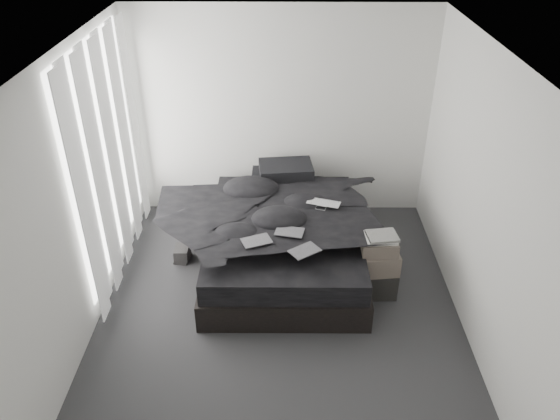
{
  "coord_description": "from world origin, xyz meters",
  "views": [
    {
      "loc": [
        0.04,
        -4.11,
        3.76
      ],
      "look_at": [
        0.0,
        0.8,
        0.75
      ],
      "focal_mm": 35.0,
      "sensor_mm": 36.0,
      "label": 1
    }
  ],
  "objects_px": {
    "laptop": "(323,199)",
    "box_lower": "(376,281)",
    "bed": "(284,252)",
    "side_stand": "(201,215)"
  },
  "relations": [
    {
      "from": "laptop",
      "to": "side_stand",
      "type": "distance_m",
      "value": 1.58
    },
    {
      "from": "laptop",
      "to": "box_lower",
      "type": "distance_m",
      "value": 1.02
    },
    {
      "from": "bed",
      "to": "side_stand",
      "type": "relative_size",
      "value": 3.74
    },
    {
      "from": "laptop",
      "to": "side_stand",
      "type": "xyz_separation_m",
      "value": [
        -1.41,
        0.49,
        -0.52
      ]
    },
    {
      "from": "side_stand",
      "to": "laptop",
      "type": "bearing_deg",
      "value": -19.28
    },
    {
      "from": "bed",
      "to": "laptop",
      "type": "distance_m",
      "value": 0.78
    },
    {
      "from": "bed",
      "to": "side_stand",
      "type": "xyz_separation_m",
      "value": [
        -1.0,
        0.55,
        0.15
      ]
    },
    {
      "from": "laptop",
      "to": "box_lower",
      "type": "relative_size",
      "value": 0.89
    },
    {
      "from": "bed",
      "to": "side_stand",
      "type": "distance_m",
      "value": 1.15
    },
    {
      "from": "laptop",
      "to": "box_lower",
      "type": "xyz_separation_m",
      "value": [
        0.55,
        -0.55,
        -0.67
      ]
    }
  ]
}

